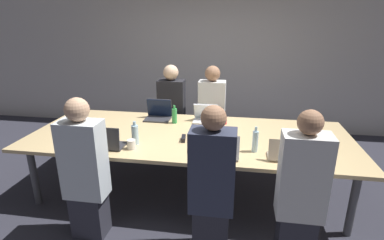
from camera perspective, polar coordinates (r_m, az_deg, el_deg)
The scene contains 21 objects.
ground_plane at distance 3.97m, azimuth -0.46°, elevation -13.07°, with size 24.00×24.00×0.00m, color #2D2D38.
curtain_wall at distance 5.81m, azimuth 3.59°, elevation 11.90°, with size 12.00×0.06×2.80m.
conference_table at distance 3.65m, azimuth -0.49°, elevation -3.44°, with size 3.83×1.52×0.77m.
laptop_near_left at distance 3.35m, azimuth -16.11°, elevation -4.04°, with size 0.36×0.25×0.26m.
person_near_left at distance 3.09m, azimuth -19.72°, elevation -9.32°, with size 0.40×0.24×1.44m.
cup_near_left at distance 3.28m, azimuth -11.47°, elevation -4.58°, with size 0.09×0.09×0.10m.
bottle_near_left at distance 3.38m, azimuth -10.79°, elevation -2.69°, with size 0.08×0.08×0.27m.
laptop_near_midright at distance 3.03m, azimuth 5.51°, elevation -5.88°, with size 0.37×0.25×0.24m.
person_near_midright at distance 2.72m, azimuth 3.82°, elevation -12.25°, with size 0.40×0.24×1.43m.
cup_near_midright at distance 3.15m, azimuth 0.67°, elevation -5.31°, with size 0.09×0.09×0.09m.
laptop_far_midleft at distance 4.19m, azimuth -6.41°, elevation 1.27°, with size 0.35×0.27×0.27m.
person_far_midleft at distance 4.67m, azimuth -3.87°, elevation 1.46°, with size 0.40×0.24×1.45m.
bottle_far_midleft at distance 3.99m, azimuth -3.36°, elevation 0.87°, with size 0.07×0.07×0.24m.
laptop_far_center at distance 4.07m, azimuth 2.59°, elevation 0.72°, with size 0.33×0.25×0.24m.
person_far_center at distance 4.60m, azimuth 3.76°, elevation 1.17°, with size 0.40×0.24×1.44m.
cup_far_center at distance 3.99m, azimuth 5.97°, elevation -0.10°, with size 0.09×0.09×0.09m.
laptop_near_right at distance 3.10m, azimuth 17.28°, elevation -6.20°, with size 0.33×0.22×0.22m.
person_near_right at distance 2.80m, azimuth 20.05°, elevation -12.68°, with size 0.40×0.24×1.42m.
bottle_near_right at distance 3.20m, azimuth 11.94°, elevation -3.94°, with size 0.06×0.06×0.28m.
stapler at distance 3.44m, azimuth -1.64°, elevation -3.53°, with size 0.06×0.15×0.05m.
notebook at distance 3.62m, azimuth 6.10°, elevation -2.73°, with size 0.24×0.19×0.02m.
Camera 1 is at (0.57, -3.32, 2.10)m, focal length 28.00 mm.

